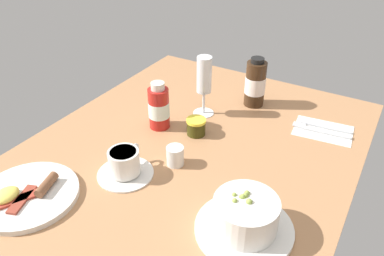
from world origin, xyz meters
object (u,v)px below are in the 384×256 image
(porridge_bowl, at_px, (245,217))
(cutlery_setting, at_px, (321,129))
(sauce_bottle_red, at_px, (159,107))
(wine_glass, at_px, (204,78))
(breakfast_plate, at_px, (27,195))
(creamer_jug, at_px, (176,156))
(coffee_cup, at_px, (125,164))
(jam_jar, at_px, (196,127))
(sauce_bottle_brown, at_px, (255,84))

(porridge_bowl, bearing_deg, cutlery_setting, -4.93)
(sauce_bottle_red, bearing_deg, cutlery_setting, -62.19)
(wine_glass, distance_m, breakfast_plate, 0.57)
(wine_glass, bearing_deg, creamer_jug, -166.14)
(wine_glass, bearing_deg, cutlery_setting, -75.56)
(wine_glass, xyz_separation_m, breakfast_plate, (-0.54, 0.16, -0.11))
(coffee_cup, xyz_separation_m, jam_jar, (0.24, -0.06, -0.01))
(sauce_bottle_red, height_order, sauce_bottle_brown, sauce_bottle_brown)
(jam_jar, distance_m, sauce_bottle_red, 0.12)
(sauce_bottle_brown, relative_size, breakfast_plate, 0.69)
(sauce_bottle_red, bearing_deg, sauce_bottle_brown, -35.21)
(porridge_bowl, relative_size, jam_jar, 3.66)
(sauce_bottle_brown, height_order, breakfast_plate, sauce_bottle_brown)
(coffee_cup, relative_size, jam_jar, 2.49)
(porridge_bowl, height_order, sauce_bottle_red, sauce_bottle_red)
(creamer_jug, bearing_deg, sauce_bottle_red, 47.27)
(creamer_jug, relative_size, wine_glass, 0.30)
(coffee_cup, distance_m, sauce_bottle_red, 0.23)
(cutlery_setting, relative_size, breakfast_plate, 0.76)
(porridge_bowl, distance_m, sauce_bottle_brown, 0.55)
(coffee_cup, distance_m, creamer_jug, 0.13)
(sauce_bottle_red, relative_size, sauce_bottle_brown, 0.89)
(breakfast_plate, bearing_deg, coffee_cup, -37.97)
(sauce_bottle_brown, bearing_deg, porridge_bowl, -159.33)
(creamer_jug, relative_size, sauce_bottle_red, 0.40)
(cutlery_setting, relative_size, sauce_bottle_brown, 1.09)
(porridge_bowl, distance_m, breakfast_plate, 0.50)
(wine_glass, bearing_deg, sauce_bottle_brown, -40.25)
(porridge_bowl, distance_m, creamer_jug, 0.27)
(jam_jar, bearing_deg, cutlery_setting, -56.61)
(jam_jar, bearing_deg, breakfast_plate, 154.62)
(breakfast_plate, bearing_deg, jam_jar, -25.38)
(coffee_cup, bearing_deg, sauce_bottle_red, 13.14)
(creamer_jug, bearing_deg, porridge_bowl, -115.75)
(cutlery_setting, relative_size, coffee_cup, 1.26)
(creamer_jug, distance_m, jam_jar, 0.15)
(coffee_cup, height_order, sauce_bottle_red, sauce_bottle_red)
(creamer_jug, bearing_deg, sauce_bottle_brown, -6.93)
(jam_jar, height_order, sauce_bottle_red, sauce_bottle_red)
(coffee_cup, height_order, sauce_bottle_brown, sauce_bottle_brown)
(jam_jar, bearing_deg, sauce_bottle_red, 99.68)
(coffee_cup, relative_size, sauce_bottle_brown, 0.87)
(creamer_jug, relative_size, sauce_bottle_brown, 0.35)
(sauce_bottle_brown, distance_m, breakfast_plate, 0.73)
(wine_glass, bearing_deg, breakfast_plate, 163.11)
(cutlery_setting, bearing_deg, jam_jar, 123.39)
(porridge_bowl, relative_size, sauce_bottle_red, 1.44)
(sauce_bottle_brown, bearing_deg, breakfast_plate, 157.67)
(porridge_bowl, distance_m, cutlery_setting, 0.47)
(sauce_bottle_brown, bearing_deg, wine_glass, 139.75)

